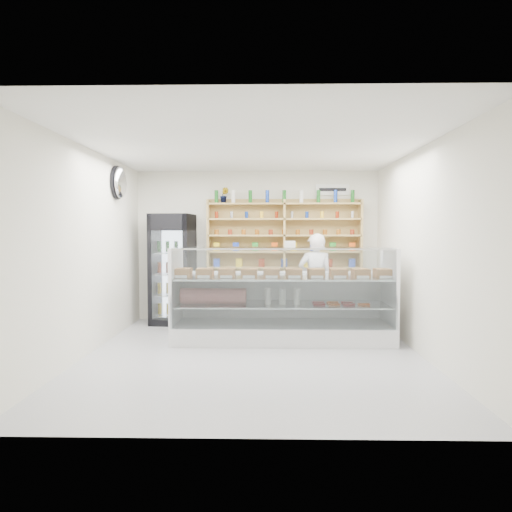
{
  "coord_description": "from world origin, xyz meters",
  "views": [
    {
      "loc": [
        0.15,
        -6.08,
        1.66
      ],
      "look_at": [
        0.01,
        0.9,
        1.29
      ],
      "focal_mm": 32.0,
      "sensor_mm": 36.0,
      "label": 1
    }
  ],
  "objects": [
    {
      "name": "display_counter",
      "position": [
        0.41,
        0.84,
        0.38
      ],
      "size": [
        3.3,
        0.99,
        1.43
      ],
      "color": "white",
      "rests_on": "floor"
    },
    {
      "name": "wall_sign",
      "position": [
        1.4,
        2.47,
        2.45
      ],
      "size": [
        0.62,
        0.03,
        0.2
      ],
      "primitive_type": "cube",
      "color": "white",
      "rests_on": "back_wall"
    },
    {
      "name": "shop_worker",
      "position": [
        1.03,
        1.83,
        0.82
      ],
      "size": [
        0.61,
        0.41,
        1.64
      ],
      "primitive_type": "imported",
      "rotation": [
        0.0,
        0.0,
        3.17
      ],
      "color": "silver",
      "rests_on": "floor"
    },
    {
      "name": "wall_shelving",
      "position": [
        0.5,
        2.34,
        1.59
      ],
      "size": [
        2.84,
        0.28,
        1.33
      ],
      "color": "tan",
      "rests_on": "back_wall"
    },
    {
      "name": "room",
      "position": [
        0.0,
        0.0,
        1.4
      ],
      "size": [
        5.0,
        5.0,
        5.0
      ],
      "color": "#A4A4A9",
      "rests_on": "ground"
    },
    {
      "name": "drinks_cooler",
      "position": [
        -1.53,
        2.13,
        1.0
      ],
      "size": [
        0.78,
        0.76,
        1.99
      ],
      "rotation": [
        0.0,
        0.0,
        -0.09
      ],
      "color": "black",
      "rests_on": "floor"
    },
    {
      "name": "security_mirror",
      "position": [
        -2.17,
        1.2,
        2.45
      ],
      "size": [
        0.15,
        0.5,
        0.5
      ],
      "primitive_type": "ellipsoid",
      "color": "silver",
      "rests_on": "left_wall"
    },
    {
      "name": "potted_plant",
      "position": [
        -0.6,
        2.34,
        2.34
      ],
      "size": [
        0.17,
        0.14,
        0.29
      ],
      "primitive_type": "imported",
      "rotation": [
        0.0,
        0.0,
        -0.08
      ],
      "color": "#1E6626",
      "rests_on": "wall_shelving"
    }
  ]
}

